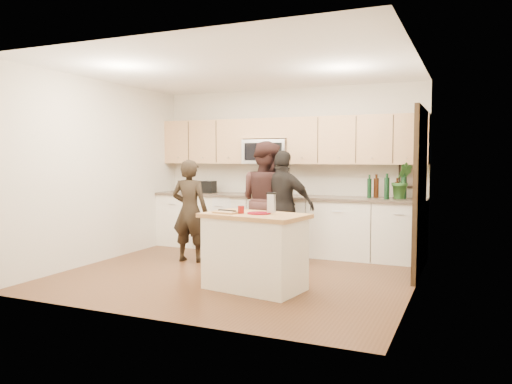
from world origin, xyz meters
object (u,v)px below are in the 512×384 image
at_px(woman_center, 266,200).
at_px(woman_right, 283,206).
at_px(woman_left, 190,211).
at_px(island, 255,251).
at_px(toaster, 206,187).

distance_m(woman_center, woman_right, 0.35).
bearing_deg(woman_left, island, 137.40).
height_order(toaster, woman_right, woman_right).
bearing_deg(island, woman_left, 154.62).
bearing_deg(island, woman_center, 117.81).
relative_size(island, woman_center, 0.72).
bearing_deg(island, toaster, 139.62).
bearing_deg(woman_right, woman_left, 27.71).
distance_m(island, woman_right, 1.67).
xyz_separation_m(toaster, woman_right, (1.67, -0.66, -0.21)).
xyz_separation_m(toaster, woman_center, (1.35, -0.56, -0.14)).
distance_m(woman_left, woman_center, 1.16).
height_order(woman_center, woman_right, woman_center).
distance_m(island, woman_left, 1.88).
distance_m(island, toaster, 3.02).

